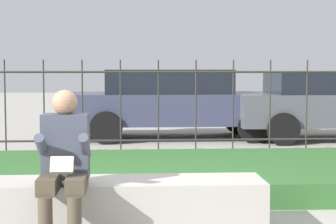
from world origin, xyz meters
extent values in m
cube|color=#ADA89E|center=(-0.15, 0.00, 0.24)|extent=(2.40, 0.58, 0.48)
cylinder|color=#4C4233|center=(-0.76, -0.63, 0.28)|extent=(0.11, 0.11, 0.39)
cube|color=#4C4233|center=(-0.76, -0.42, 0.54)|extent=(0.15, 0.42, 0.13)
cylinder|color=#4C4233|center=(-0.54, -0.63, 0.28)|extent=(0.11, 0.11, 0.39)
cube|color=#4C4233|center=(-0.54, -0.42, 0.54)|extent=(0.15, 0.42, 0.13)
cube|color=#424756|center=(-0.65, -0.21, 0.81)|extent=(0.38, 0.24, 0.54)
sphere|color=tan|center=(-0.65, -0.23, 1.17)|extent=(0.21, 0.21, 0.21)
cylinder|color=#424756|center=(-0.82, -0.37, 0.83)|extent=(0.08, 0.29, 0.24)
cylinder|color=#424756|center=(-0.48, -0.37, 0.83)|extent=(0.08, 0.29, 0.24)
cube|color=beige|center=(-0.65, -0.47, 0.70)|extent=(0.18, 0.09, 0.13)
cube|color=#33662D|center=(0.00, 2.01, 0.13)|extent=(9.15, 2.62, 0.27)
cylinder|color=#332D28|center=(0.00, 3.96, 0.32)|extent=(7.15, 0.03, 0.03)
cylinder|color=#332D28|center=(0.00, 3.96, 1.40)|extent=(7.15, 0.03, 0.03)
cylinder|color=#332D28|center=(-2.08, 3.96, 0.79)|extent=(0.02, 0.02, 1.59)
cylinder|color=#332D28|center=(-1.49, 3.96, 0.79)|extent=(0.02, 0.02, 1.59)
cylinder|color=#332D28|center=(-0.89, 3.96, 0.79)|extent=(0.02, 0.02, 1.59)
cylinder|color=#332D28|center=(-0.30, 3.96, 0.79)|extent=(0.02, 0.02, 1.59)
cylinder|color=#332D28|center=(0.30, 3.96, 0.79)|extent=(0.02, 0.02, 1.59)
cylinder|color=#332D28|center=(0.89, 3.96, 0.79)|extent=(0.02, 0.02, 1.59)
cylinder|color=#332D28|center=(1.49, 3.96, 0.79)|extent=(0.02, 0.02, 1.59)
cylinder|color=#332D28|center=(2.08, 3.96, 0.79)|extent=(0.02, 0.02, 1.59)
cylinder|color=#332D28|center=(2.68, 3.96, 0.79)|extent=(0.02, 0.02, 1.59)
cube|color=#383D56|center=(0.81, 6.76, 0.63)|extent=(4.64, 1.71, 0.63)
cube|color=black|center=(0.63, 6.76, 1.19)|extent=(2.55, 1.50, 0.48)
cylinder|color=black|center=(2.25, 5.93, 0.32)|extent=(0.64, 0.20, 0.64)
cylinder|color=black|center=(2.25, 7.59, 0.32)|extent=(0.64, 0.20, 0.64)
cylinder|color=black|center=(-0.63, 5.92, 0.32)|extent=(0.64, 0.20, 0.64)
cylinder|color=black|center=(-0.63, 7.59, 0.32)|extent=(0.64, 0.20, 0.64)
cube|color=#4C5156|center=(3.95, 6.37, 0.63)|extent=(3.97, 1.73, 0.64)
cube|color=black|center=(3.79, 6.37, 1.17)|extent=(2.19, 1.51, 0.44)
cylinder|color=black|center=(2.73, 5.53, 0.31)|extent=(0.63, 0.20, 0.62)
cylinder|color=black|center=(2.72, 7.20, 0.31)|extent=(0.63, 0.20, 0.62)
camera|label=1|loc=(-0.09, -4.86, 1.44)|focal=60.00mm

